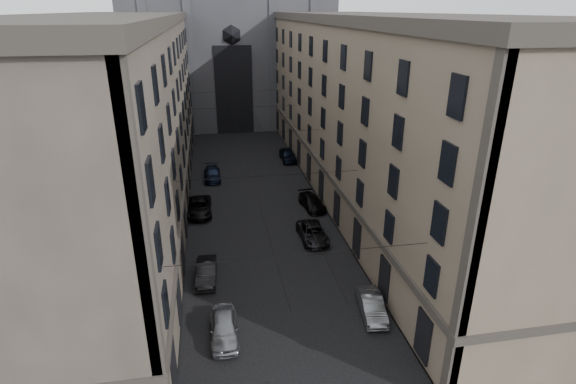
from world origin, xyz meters
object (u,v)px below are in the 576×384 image
car_left_midnear (206,272)px  car_right_midnear (313,233)px  car_left_far (212,174)px  car_right_far (288,155)px  car_left_midfar (199,207)px  gothic_tower (227,18)px  car_left_near (224,328)px  car_right_near (372,306)px  car_right_midfar (312,202)px

car_left_midnear → car_right_midnear: size_ratio=0.86×
car_left_far → car_right_far: car_right_far is taller
car_left_midfar → gothic_tower: bearing=82.5°
car_left_near → car_left_midnear: bearing=99.2°
car_left_near → car_right_near: bearing=4.0°
car_left_near → car_right_midfar: car_left_near is taller
gothic_tower → car_right_midfar: gothic_tower is taller
car_left_midfar → car_right_far: size_ratio=1.10×
gothic_tower → car_right_midnear: size_ratio=11.92×
gothic_tower → car_left_midnear: bearing=-95.5°
car_left_midnear → car_right_midfar: (10.94, 11.63, -0.03)m
car_left_midnear → car_right_midnear: bearing=29.7°
car_left_midnear → car_right_near: car_left_midnear is taller
car_left_near → car_right_far: (10.17, 34.42, 0.06)m
car_left_far → car_left_near: bearing=-89.6°
car_right_far → car_left_midnear: bearing=-112.7°
car_left_near → car_right_midfar: 20.96m
car_right_near → car_left_midfar: bearing=129.1°
gothic_tower → car_right_midfar: (5.69, -43.17, -17.13)m
car_left_midfar → car_right_midfar: bearing=-2.9°
car_right_midfar → car_right_far: bearing=81.7°
car_left_midnear → car_left_far: size_ratio=0.87×
gothic_tower → car_left_far: (-4.34, -32.75, -17.10)m
gothic_tower → car_right_midnear: 52.99m
car_left_far → car_right_far: size_ratio=1.02×
car_left_near → car_right_midfar: size_ratio=0.96×
car_left_midnear → car_right_near: 12.63m
car_right_far → car_right_midfar: bearing=-91.5°
car_right_midfar → car_left_far: bearing=126.6°
car_right_near → car_left_near: bearing=-169.4°
car_left_midfar → car_right_near: (11.57, -18.51, -0.05)m
gothic_tower → car_left_midnear: size_ratio=13.79×
gothic_tower → car_left_near: bearing=-93.9°
car_left_near → car_right_near: car_left_near is taller
gothic_tower → car_left_far: 37.20m
car_left_midfar → car_right_midnear: 12.49m
car_left_midfar → car_right_midnear: (10.04, -7.44, -0.05)m
car_left_near → car_right_far: 35.90m
car_left_midfar → car_left_far: 9.89m
car_left_near → car_right_near: size_ratio=1.06×
car_left_near → car_left_midfar: (-1.64, 19.12, -0.02)m
car_left_midfar → car_left_far: size_ratio=1.08×
car_left_far → car_right_midfar: 14.47m
car_right_midnear → gothic_tower: bearing=93.9°
car_left_far → car_right_midfar: (10.03, -10.42, -0.04)m
car_right_near → car_right_far: car_right_far is taller
car_right_near → car_left_far: bearing=116.7°
car_right_far → car_left_midfar: bearing=-128.2°
car_left_near → car_left_midnear: size_ratio=1.04×
car_left_near → car_left_far: 28.91m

